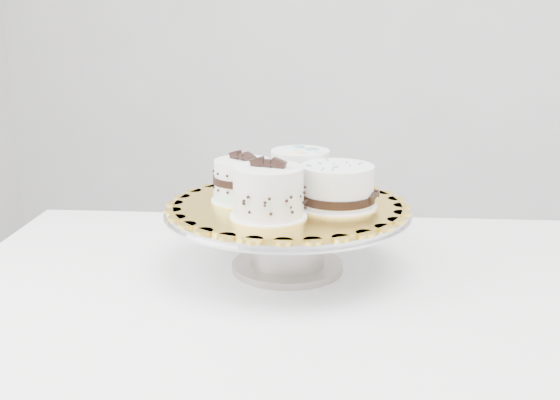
% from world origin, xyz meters
% --- Properties ---
extents(table, '(1.28, 0.98, 0.75)m').
position_xyz_m(table, '(-0.04, 0.11, 0.67)').
color(table, white).
rests_on(table, floor).
extents(cake_stand, '(0.41, 0.41, 0.11)m').
position_xyz_m(cake_stand, '(-0.07, 0.16, 0.83)').
color(cake_stand, gray).
rests_on(cake_stand, table).
extents(cake_board, '(0.42, 0.42, 0.01)m').
position_xyz_m(cake_board, '(-0.07, 0.16, 0.86)').
color(cake_board, gold).
rests_on(cake_board, cake_stand).
extents(cake_swirl, '(0.12, 0.12, 0.10)m').
position_xyz_m(cake_swirl, '(-0.08, 0.08, 0.90)').
color(cake_swirl, white).
rests_on(cake_swirl, cake_board).
extents(cake_banded, '(0.13, 0.13, 0.09)m').
position_xyz_m(cake_banded, '(-0.15, 0.16, 0.90)').
color(cake_banded, white).
rests_on(cake_banded, cake_board).
extents(cake_dots, '(0.12, 0.12, 0.08)m').
position_xyz_m(cake_dots, '(-0.07, 0.24, 0.90)').
color(cake_dots, white).
rests_on(cake_dots, cake_board).
extents(cake_ribbon, '(0.14, 0.13, 0.07)m').
position_xyz_m(cake_ribbon, '(0.01, 0.17, 0.90)').
color(cake_ribbon, white).
rests_on(cake_ribbon, cake_board).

